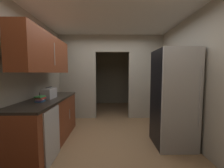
# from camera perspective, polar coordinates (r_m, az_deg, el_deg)

# --- Properties ---
(ground) EXTENTS (20.00, 20.00, 0.00)m
(ground) POSITION_cam_1_polar(r_m,az_deg,el_deg) (3.14, -0.17, -22.96)
(ground) COLOR #93704C
(kitchen_overhead_slab) EXTENTS (3.63, 7.25, 0.06)m
(kitchen_overhead_slab) POSITION_cam_1_polar(r_m,az_deg,el_deg) (3.49, -0.29, 24.79)
(kitchen_overhead_slab) COLOR silver
(kitchen_partition) EXTENTS (3.23, 0.12, 2.62)m
(kitchen_partition) POSITION_cam_1_polar(r_m,az_deg,el_deg) (4.41, -0.63, 3.96)
(kitchen_partition) COLOR #ADA899
(kitchen_partition) RESTS_ON ground
(adjoining_room_shell) EXTENTS (3.23, 2.29, 2.62)m
(adjoining_room_shell) POSITION_cam_1_polar(r_m,az_deg,el_deg) (6.00, -0.54, 3.25)
(adjoining_room_shell) COLOR gray
(adjoining_room_shell) RESTS_ON ground
(kitchen_flank_left) EXTENTS (0.10, 4.13, 2.62)m
(kitchen_flank_left) POSITION_cam_1_polar(r_m,az_deg,el_deg) (2.86, -35.68, 0.95)
(kitchen_flank_left) COLOR #ADA899
(kitchen_flank_left) RESTS_ON ground
(kitchen_flank_right) EXTENTS (0.10, 4.13, 2.62)m
(kitchen_flank_right) POSITION_cam_1_polar(r_m,az_deg,el_deg) (2.90, 35.04, 1.02)
(kitchen_flank_right) COLOR #ADA899
(kitchen_flank_right) RESTS_ON ground
(refrigerator) EXTENTS (0.71, 0.73, 1.90)m
(refrigerator) POSITION_cam_1_polar(r_m,az_deg,el_deg) (3.00, 23.91, -5.46)
(refrigerator) COLOR black
(refrigerator) RESTS_ON ground
(lower_cabinet_run) EXTENTS (0.65, 1.94, 0.94)m
(lower_cabinet_run) POSITION_cam_1_polar(r_m,az_deg,el_deg) (3.17, -24.98, -13.89)
(lower_cabinet_run) COLOR brown
(lower_cabinet_run) RESTS_ON ground
(dishwasher) EXTENTS (0.02, 0.56, 0.88)m
(dishwasher) POSITION_cam_1_polar(r_m,az_deg,el_deg) (2.59, -23.37, -18.77)
(dishwasher) COLOR #B7BABC
(dishwasher) RESTS_ON ground
(upper_cabinet_counterside) EXTENTS (0.36, 1.74, 0.72)m
(upper_cabinet_counterside) POSITION_cam_1_polar(r_m,az_deg,el_deg) (3.03, -25.85, 11.06)
(upper_cabinet_counterside) COLOR brown
(boombox) EXTENTS (0.20, 0.36, 0.23)m
(boombox) POSITION_cam_1_polar(r_m,az_deg,el_deg) (3.06, -24.63, -3.52)
(boombox) COLOR #B2B2B7
(boombox) RESTS_ON lower_cabinet_run
(book_stack) EXTENTS (0.16, 0.18, 0.10)m
(book_stack) POSITION_cam_1_polar(r_m,az_deg,el_deg) (2.78, -27.51, -5.43)
(book_stack) COLOR #2D609E
(book_stack) RESTS_ON lower_cabinet_run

